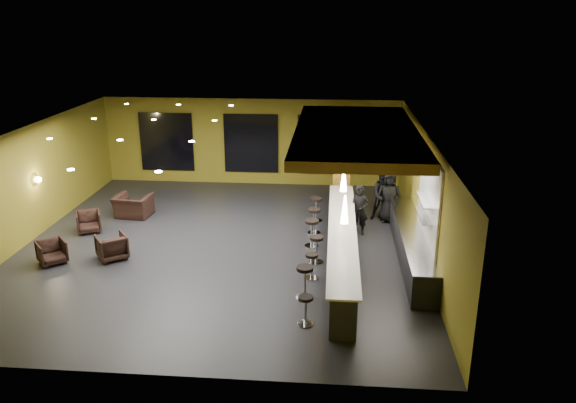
# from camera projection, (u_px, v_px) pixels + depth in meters

# --- Properties ---
(floor) EXTENTS (12.00, 13.00, 0.10)m
(floor) POSITION_uv_depth(u_px,v_px,m) (222.00, 246.00, 17.25)
(floor) COLOR black
(floor) RESTS_ON ground
(ceiling) EXTENTS (12.00, 13.00, 0.10)m
(ceiling) POSITION_uv_depth(u_px,v_px,m) (217.00, 131.00, 16.08)
(ceiling) COLOR black
(wall_back) EXTENTS (12.00, 0.10, 3.50)m
(wall_back) POSITION_uv_depth(u_px,v_px,m) (251.00, 142.00, 22.84)
(wall_back) COLOR olive
(wall_back) RESTS_ON floor
(wall_front) EXTENTS (12.00, 0.10, 3.50)m
(wall_front) POSITION_uv_depth(u_px,v_px,m) (150.00, 298.00, 10.49)
(wall_front) COLOR olive
(wall_front) RESTS_ON floor
(wall_left) EXTENTS (0.10, 13.00, 3.50)m
(wall_left) POSITION_uv_depth(u_px,v_px,m) (25.00, 186.00, 17.14)
(wall_left) COLOR olive
(wall_left) RESTS_ON floor
(wall_right) EXTENTS (0.10, 13.00, 3.50)m
(wall_right) POSITION_uv_depth(u_px,v_px,m) (426.00, 196.00, 16.19)
(wall_right) COLOR olive
(wall_right) RESTS_ON floor
(wood_soffit) EXTENTS (3.60, 8.00, 0.28)m
(wood_soffit) POSITION_uv_depth(u_px,v_px,m) (356.00, 133.00, 16.77)
(wood_soffit) COLOR #A97A31
(wood_soffit) RESTS_ON ceiling
(window_left) EXTENTS (2.20, 0.06, 2.40)m
(window_left) POSITION_uv_depth(u_px,v_px,m) (167.00, 142.00, 23.02)
(window_left) COLOR black
(window_left) RESTS_ON wall_back
(window_center) EXTENTS (2.20, 0.06, 2.40)m
(window_center) POSITION_uv_depth(u_px,v_px,m) (251.00, 143.00, 22.75)
(window_center) COLOR black
(window_center) RESTS_ON wall_back
(window_right) EXTENTS (2.20, 0.06, 2.40)m
(window_right) POSITION_uv_depth(u_px,v_px,m) (325.00, 145.00, 22.51)
(window_right) COLOR black
(window_right) RESTS_ON wall_back
(tile_backsplash) EXTENTS (0.06, 3.20, 2.40)m
(tile_backsplash) POSITION_uv_depth(u_px,v_px,m) (429.00, 199.00, 15.17)
(tile_backsplash) COLOR white
(tile_backsplash) RESTS_ON wall_right
(bar_counter) EXTENTS (0.60, 8.00, 1.00)m
(bar_counter) POSITION_uv_depth(u_px,v_px,m) (342.00, 247.00, 15.84)
(bar_counter) COLOR black
(bar_counter) RESTS_ON floor
(bar_top) EXTENTS (0.78, 8.10, 0.05)m
(bar_top) POSITION_uv_depth(u_px,v_px,m) (342.00, 230.00, 15.67)
(bar_top) COLOR silver
(bar_top) RESTS_ON bar_counter
(prep_counter) EXTENTS (0.70, 6.00, 0.86)m
(prep_counter) POSITION_uv_depth(u_px,v_px,m) (411.00, 245.00, 16.18)
(prep_counter) COLOR black
(prep_counter) RESTS_ON floor
(prep_top) EXTENTS (0.72, 6.00, 0.03)m
(prep_top) POSITION_uv_depth(u_px,v_px,m) (412.00, 230.00, 16.03)
(prep_top) COLOR silver
(prep_top) RESTS_ON prep_counter
(wall_shelf_lower) EXTENTS (0.30, 1.50, 0.03)m
(wall_shelf_lower) POSITION_uv_depth(u_px,v_px,m) (424.00, 215.00, 15.12)
(wall_shelf_lower) COLOR silver
(wall_shelf_lower) RESTS_ON wall_right
(wall_shelf_upper) EXTENTS (0.30, 1.50, 0.03)m
(wall_shelf_upper) POSITION_uv_depth(u_px,v_px,m) (425.00, 199.00, 14.98)
(wall_shelf_upper) COLOR silver
(wall_shelf_upper) RESTS_ON wall_right
(column) EXTENTS (0.60, 0.60, 3.50)m
(column) POSITION_uv_depth(u_px,v_px,m) (342.00, 162.00, 19.77)
(column) COLOR #8E601F
(column) RESTS_ON floor
(wall_sconce) EXTENTS (0.22, 0.22, 0.22)m
(wall_sconce) POSITION_uv_depth(u_px,v_px,m) (38.00, 180.00, 17.58)
(wall_sconce) COLOR #FFE5B2
(wall_sconce) RESTS_ON wall_left
(pendant_0) EXTENTS (0.20, 0.20, 0.70)m
(pendant_0) POSITION_uv_depth(u_px,v_px,m) (345.00, 209.00, 13.35)
(pendant_0) COLOR white
(pendant_0) RESTS_ON wood_soffit
(pendant_1) EXTENTS (0.20, 0.20, 0.70)m
(pendant_1) POSITION_uv_depth(u_px,v_px,m) (344.00, 179.00, 15.71)
(pendant_1) COLOR white
(pendant_1) RESTS_ON wood_soffit
(pendant_2) EXTENTS (0.20, 0.20, 0.70)m
(pendant_2) POSITION_uv_depth(u_px,v_px,m) (343.00, 157.00, 18.07)
(pendant_2) COLOR white
(pendant_2) RESTS_ON wood_soffit
(staff_a) EXTENTS (0.61, 0.42, 1.63)m
(staff_a) POSITION_uv_depth(u_px,v_px,m) (359.00, 210.00, 17.82)
(staff_a) COLOR black
(staff_a) RESTS_ON floor
(staff_b) EXTENTS (0.92, 0.74, 1.78)m
(staff_b) POSITION_uv_depth(u_px,v_px,m) (384.00, 195.00, 19.03)
(staff_b) COLOR black
(staff_b) RESTS_ON floor
(staff_c) EXTENTS (0.88, 0.59, 1.77)m
(staff_c) POSITION_uv_depth(u_px,v_px,m) (389.00, 197.00, 18.87)
(staff_c) COLOR black
(staff_c) RESTS_ON floor
(armchair_a) EXTENTS (1.03, 1.03, 0.67)m
(armchair_a) POSITION_uv_depth(u_px,v_px,m) (52.00, 252.00, 15.91)
(armchair_a) COLOR black
(armchair_a) RESTS_ON floor
(armchair_b) EXTENTS (1.11, 1.12, 0.74)m
(armchair_b) POSITION_uv_depth(u_px,v_px,m) (112.00, 247.00, 16.19)
(armchair_b) COLOR black
(armchair_b) RESTS_ON floor
(armchair_c) EXTENTS (0.98, 0.99, 0.68)m
(armchair_c) POSITION_uv_depth(u_px,v_px,m) (89.00, 222.00, 18.16)
(armchair_c) COLOR black
(armchair_c) RESTS_ON floor
(armchair_d) EXTENTS (1.29, 1.16, 0.77)m
(armchair_d) POSITION_uv_depth(u_px,v_px,m) (133.00, 206.00, 19.48)
(armchair_d) COLOR black
(armchair_d) RESTS_ON floor
(bar_stool_0) EXTENTS (0.36, 0.36, 0.72)m
(bar_stool_0) POSITION_uv_depth(u_px,v_px,m) (305.00, 307.00, 12.75)
(bar_stool_0) COLOR silver
(bar_stool_0) RESTS_ON floor
(bar_stool_1) EXTENTS (0.44, 0.44, 0.87)m
(bar_stool_1) POSITION_uv_depth(u_px,v_px,m) (305.00, 278.00, 13.89)
(bar_stool_1) COLOR silver
(bar_stool_1) RESTS_ON floor
(bar_stool_2) EXTENTS (0.37, 0.37, 0.72)m
(bar_stool_2) POSITION_uv_depth(u_px,v_px,m) (312.00, 263.00, 14.95)
(bar_stool_2) COLOR silver
(bar_stool_2) RESTS_ON floor
(bar_stool_3) EXTENTS (0.41, 0.41, 0.80)m
(bar_stool_3) POSITION_uv_depth(u_px,v_px,m) (316.00, 246.00, 15.88)
(bar_stool_3) COLOR silver
(bar_stool_3) RESTS_ON floor
(bar_stool_4) EXTENTS (0.44, 0.44, 0.86)m
(bar_stool_4) POSITION_uv_depth(u_px,v_px,m) (312.00, 230.00, 16.94)
(bar_stool_4) COLOR silver
(bar_stool_4) RESTS_ON floor
(bar_stool_5) EXTENTS (0.42, 0.42, 0.83)m
(bar_stool_5) POSITION_uv_depth(u_px,v_px,m) (314.00, 218.00, 17.96)
(bar_stool_5) COLOR silver
(bar_stool_5) RESTS_ON floor
(bar_stool_6) EXTENTS (0.42, 0.42, 0.84)m
(bar_stool_6) POSITION_uv_depth(u_px,v_px,m) (316.00, 206.00, 19.00)
(bar_stool_6) COLOR silver
(bar_stool_6) RESTS_ON floor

